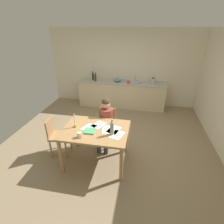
{
  "coord_description": "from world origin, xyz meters",
  "views": [
    {
      "loc": [
        0.74,
        -3.45,
        2.61
      ],
      "look_at": [
        0.08,
        -0.0,
        0.85
      ],
      "focal_mm": 27.48,
      "sensor_mm": 36.0,
      "label": 1
    }
  ],
  "objects_px": {
    "sink_unit": "(135,82)",
    "bottle_vinegar": "(95,77)",
    "bottle_oil": "(93,76)",
    "chair_at_table": "(107,125)",
    "book_magazine": "(90,131)",
    "mixing_bowl": "(118,80)",
    "candlestick": "(75,123)",
    "chair_side_empty": "(57,135)",
    "coffee_mug": "(80,135)",
    "wine_glass_back_left": "(119,77)",
    "dining_table": "(96,134)",
    "teacup_on_counter": "(128,82)",
    "wine_bottle_on_table": "(112,128)",
    "wine_glass_by_kettle": "(121,78)",
    "wine_glass_near_sink": "(124,78)",
    "person_seated": "(105,121)",
    "wine_glass_back_right": "(114,77)",
    "stovetop_kettle": "(153,81)"
  },
  "relations": [
    {
      "from": "sink_unit",
      "to": "bottle_vinegar",
      "type": "bearing_deg",
      "value": -177.68
    },
    {
      "from": "sink_unit",
      "to": "bottle_oil",
      "type": "relative_size",
      "value": 1.18
    },
    {
      "from": "chair_at_table",
      "to": "book_magazine",
      "type": "xyz_separation_m",
      "value": [
        -0.16,
        -0.82,
        0.32
      ]
    },
    {
      "from": "mixing_bowl",
      "to": "candlestick",
      "type": "bearing_deg",
      "value": -97.5
    },
    {
      "from": "chair_at_table",
      "to": "chair_side_empty",
      "type": "height_order",
      "value": "chair_side_empty"
    },
    {
      "from": "coffee_mug",
      "to": "wine_glass_back_left",
      "type": "relative_size",
      "value": 0.78
    },
    {
      "from": "dining_table",
      "to": "wine_glass_back_left",
      "type": "height_order",
      "value": "wine_glass_back_left"
    },
    {
      "from": "bottle_oil",
      "to": "teacup_on_counter",
      "type": "height_order",
      "value": "bottle_oil"
    },
    {
      "from": "candlestick",
      "to": "teacup_on_counter",
      "type": "height_order",
      "value": "candlestick"
    },
    {
      "from": "wine_bottle_on_table",
      "to": "candlestick",
      "type": "bearing_deg",
      "value": 170.62
    },
    {
      "from": "bottle_oil",
      "to": "wine_glass_by_kettle",
      "type": "xyz_separation_m",
      "value": [
        1.0,
        0.1,
        -0.02
      ]
    },
    {
      "from": "chair_side_empty",
      "to": "coffee_mug",
      "type": "height_order",
      "value": "coffee_mug"
    },
    {
      "from": "candlestick",
      "to": "wine_glass_by_kettle",
      "type": "relative_size",
      "value": 1.91
    },
    {
      "from": "wine_glass_near_sink",
      "to": "wine_glass_back_left",
      "type": "xyz_separation_m",
      "value": [
        -0.2,
        0.0,
        0.0
      ]
    },
    {
      "from": "coffee_mug",
      "to": "teacup_on_counter",
      "type": "distance_m",
      "value": 3.16
    },
    {
      "from": "mixing_bowl",
      "to": "teacup_on_counter",
      "type": "bearing_deg",
      "value": -22.5
    },
    {
      "from": "chair_at_table",
      "to": "wine_bottle_on_table",
      "type": "relative_size",
      "value": 2.73
    },
    {
      "from": "book_magazine",
      "to": "bottle_vinegar",
      "type": "height_order",
      "value": "bottle_vinegar"
    },
    {
      "from": "coffee_mug",
      "to": "book_magazine",
      "type": "xyz_separation_m",
      "value": [
        0.12,
        0.21,
        -0.04
      ]
    },
    {
      "from": "dining_table",
      "to": "wine_glass_back_left",
      "type": "xyz_separation_m",
      "value": [
        -0.02,
        3.09,
        0.32
      ]
    },
    {
      "from": "person_seated",
      "to": "wine_bottle_on_table",
      "type": "relative_size",
      "value": 3.76
    },
    {
      "from": "dining_table",
      "to": "wine_glass_back_right",
      "type": "bearing_deg",
      "value": 93.25
    },
    {
      "from": "book_magazine",
      "to": "wine_bottle_on_table",
      "type": "bearing_deg",
      "value": -4.58
    },
    {
      "from": "wine_glass_back_left",
      "to": "chair_side_empty",
      "type": "bearing_deg",
      "value": -106.4
    },
    {
      "from": "sink_unit",
      "to": "bottle_vinegar",
      "type": "xyz_separation_m",
      "value": [
        -1.37,
        -0.06,
        0.1
      ]
    },
    {
      "from": "person_seated",
      "to": "chair_side_empty",
      "type": "bearing_deg",
      "value": -153.36
    },
    {
      "from": "book_magazine",
      "to": "stovetop_kettle",
      "type": "height_order",
      "value": "stovetop_kettle"
    },
    {
      "from": "chair_at_table",
      "to": "wine_bottle_on_table",
      "type": "xyz_separation_m",
      "value": [
        0.28,
        -0.84,
        0.45
      ]
    },
    {
      "from": "chair_side_empty",
      "to": "wine_bottle_on_table",
      "type": "height_order",
      "value": "wine_bottle_on_table"
    },
    {
      "from": "sink_unit",
      "to": "candlestick",
      "type": "bearing_deg",
      "value": -108.48
    },
    {
      "from": "wine_bottle_on_table",
      "to": "bottle_vinegar",
      "type": "relative_size",
      "value": 1.07
    },
    {
      "from": "chair_side_empty",
      "to": "wine_glass_back_left",
      "type": "height_order",
      "value": "wine_glass_back_left"
    },
    {
      "from": "wine_bottle_on_table",
      "to": "wine_glass_back_right",
      "type": "height_order",
      "value": "wine_bottle_on_table"
    },
    {
      "from": "bottle_oil",
      "to": "bottle_vinegar",
      "type": "xyz_separation_m",
      "value": [
        0.12,
        -0.1,
        -0.0
      ]
    },
    {
      "from": "candlestick",
      "to": "bottle_vinegar",
      "type": "distance_m",
      "value": 2.91
    },
    {
      "from": "dining_table",
      "to": "chair_at_table",
      "type": "relative_size",
      "value": 1.49
    },
    {
      "from": "wine_glass_by_kettle",
      "to": "teacup_on_counter",
      "type": "bearing_deg",
      "value": -48.03
    },
    {
      "from": "candlestick",
      "to": "book_magazine",
      "type": "distance_m",
      "value": 0.36
    },
    {
      "from": "bottle_vinegar",
      "to": "coffee_mug",
      "type": "bearing_deg",
      "value": -79.46
    },
    {
      "from": "sink_unit",
      "to": "wine_glass_by_kettle",
      "type": "height_order",
      "value": "sink_unit"
    },
    {
      "from": "person_seated",
      "to": "dining_table",
      "type": "bearing_deg",
      "value": -96.81
    },
    {
      "from": "candlestick",
      "to": "wine_glass_by_kettle",
      "type": "xyz_separation_m",
      "value": [
        0.49,
        3.08,
        0.13
      ]
    },
    {
      "from": "candlestick",
      "to": "book_magazine",
      "type": "xyz_separation_m",
      "value": [
        0.33,
        -0.11,
        -0.07
      ]
    },
    {
      "from": "chair_at_table",
      "to": "candlestick",
      "type": "height_order",
      "value": "candlestick"
    },
    {
      "from": "stovetop_kettle",
      "to": "candlestick",
      "type": "bearing_deg",
      "value": -118.25
    },
    {
      "from": "bottle_vinegar",
      "to": "wine_glass_by_kettle",
      "type": "height_order",
      "value": "bottle_vinegar"
    },
    {
      "from": "wine_glass_by_kettle",
      "to": "bottle_oil",
      "type": "bearing_deg",
      "value": -174.43
    },
    {
      "from": "bottle_vinegar",
      "to": "stovetop_kettle",
      "type": "bearing_deg",
      "value": 1.5
    },
    {
      "from": "dining_table",
      "to": "bottle_oil",
      "type": "xyz_separation_m",
      "value": [
        -0.92,
        3.0,
        0.34
      ]
    },
    {
      "from": "person_seated",
      "to": "wine_glass_near_sink",
      "type": "height_order",
      "value": "person_seated"
    }
  ]
}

